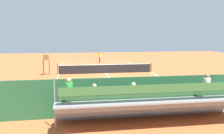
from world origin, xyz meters
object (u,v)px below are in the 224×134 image
(tennis_net, at_px, (106,69))
(tennis_player, at_px, (100,56))
(equipment_bag, at_px, (168,106))
(courtside_bench, at_px, (194,97))
(bleacher_stand, at_px, (151,103))
(line_judge, at_px, (58,95))
(tennis_ball_near, at_px, (90,64))
(tennis_racket, at_px, (94,62))
(umpire_chair, at_px, (46,63))

(tennis_net, relative_size, tennis_player, 5.35)
(tennis_net, bearing_deg, tennis_player, -92.99)
(equipment_bag, bearing_deg, tennis_player, -87.32)
(tennis_net, distance_m, tennis_player, 10.16)
(courtside_bench, bearing_deg, tennis_net, -76.10)
(bleacher_stand, distance_m, equipment_bag, 2.65)
(bleacher_stand, relative_size, line_judge, 4.70)
(tennis_ball_near, bearing_deg, tennis_racket, -110.06)
(bleacher_stand, relative_size, equipment_bag, 10.07)
(tennis_ball_near, bearing_deg, equipment_bag, 97.21)
(umpire_chair, bearing_deg, tennis_ball_near, -121.76)
(equipment_bag, distance_m, line_judge, 6.15)
(bleacher_stand, bearing_deg, tennis_net, -90.02)
(equipment_bag, bearing_deg, tennis_net, -83.07)
(umpire_chair, relative_size, tennis_ball_near, 32.42)
(umpire_chair, height_order, courtside_bench, umpire_chair)
(bleacher_stand, distance_m, tennis_player, 25.48)
(courtside_bench, bearing_deg, bleacher_stand, 32.23)
(tennis_net, relative_size, line_judge, 5.35)
(tennis_net, height_order, tennis_ball_near, tennis_net)
(umpire_chair, xyz_separation_m, courtside_bench, (-9.48, 12.93, -0.76))
(tennis_net, height_order, line_judge, line_judge)
(tennis_net, distance_m, courtside_bench, 13.67)
(courtside_bench, xyz_separation_m, line_judge, (7.75, -0.11, 0.46))
(tennis_net, height_order, equipment_bag, tennis_net)
(umpire_chair, distance_m, tennis_racket, 12.24)
(tennis_player, bearing_deg, tennis_net, 87.01)
(courtside_bench, height_order, tennis_racket, courtside_bench)
(line_judge, bearing_deg, tennis_net, -108.73)
(courtside_bench, relative_size, tennis_racket, 3.14)
(bleacher_stand, height_order, umpire_chair, bleacher_stand)
(tennis_ball_near, bearing_deg, tennis_player, -126.19)
(courtside_bench, distance_m, tennis_racket, 23.80)
(bleacher_stand, height_order, tennis_ball_near, bleacher_stand)
(courtside_bench, bearing_deg, tennis_ball_near, -78.39)
(tennis_ball_near, height_order, line_judge, line_judge)
(bleacher_stand, xyz_separation_m, equipment_bag, (-1.63, -1.95, -0.75))
(bleacher_stand, relative_size, courtside_bench, 5.03)
(tennis_net, bearing_deg, umpire_chair, 3.15)
(courtside_bench, relative_size, equipment_bag, 2.00)
(umpire_chair, distance_m, tennis_player, 12.45)
(tennis_net, distance_m, equipment_bag, 13.50)
(bleacher_stand, relative_size, tennis_player, 4.70)
(tennis_racket, relative_size, line_judge, 0.30)
(tennis_player, bearing_deg, bleacher_stand, 88.80)
(tennis_net, xyz_separation_m, tennis_player, (-0.53, -10.13, 0.51))
(courtside_bench, bearing_deg, tennis_player, -83.28)
(tennis_racket, relative_size, tennis_ball_near, 8.69)
(umpire_chair, bearing_deg, courtside_bench, 126.26)
(tennis_racket, distance_m, tennis_ball_near, 2.47)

